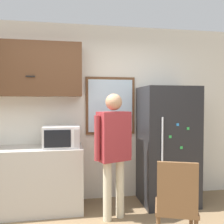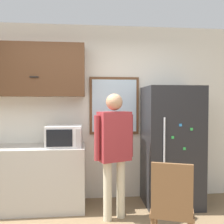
{
  "view_description": "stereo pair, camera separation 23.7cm",
  "coord_description": "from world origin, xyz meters",
  "views": [
    {
      "loc": [
        -0.27,
        -2.07,
        1.51
      ],
      "look_at": [
        0.27,
        0.98,
        1.39
      ],
      "focal_mm": 40.0,
      "sensor_mm": 36.0,
      "label": 1
    },
    {
      "loc": [
        -0.03,
        -2.11,
        1.51
      ],
      "look_at": [
        0.27,
        0.98,
        1.39
      ],
      "focal_mm": 40.0,
      "sensor_mm": 36.0,
      "label": 2
    }
  ],
  "objects": [
    {
      "name": "chair",
      "position": [
        0.77,
        0.19,
        0.52
      ],
      "size": [
        0.53,
        0.53,
        0.95
      ],
      "rotation": [
        0.0,
        0.0,
        2.78
      ],
      "color": "brown",
      "rests_on": "ground_plane"
    },
    {
      "name": "counter",
      "position": [
        -1.13,
        1.48,
        0.44
      ],
      "size": [
        2.13,
        0.6,
        0.89
      ],
      "color": "#BCB7AD",
      "rests_on": "ground_plane"
    },
    {
      "name": "upper_cabinets",
      "position": [
        -1.13,
        1.61,
        1.98
      ],
      "size": [
        2.13,
        0.35,
        0.76
      ],
      "color": "#51331E"
    },
    {
      "name": "back_wall",
      "position": [
        0.0,
        1.81,
        1.35
      ],
      "size": [
        6.0,
        0.06,
        2.7
      ],
      "color": "silver",
      "rests_on": "ground_plane"
    },
    {
      "name": "person",
      "position": [
        0.31,
        1.06,
        0.98
      ],
      "size": [
        0.52,
        0.35,
        1.62
      ],
      "rotation": [
        0.0,
        0.0,
        0.37
      ],
      "color": "beige",
      "rests_on": "ground_plane"
    },
    {
      "name": "window",
      "position": [
        0.39,
        1.77,
        1.46
      ],
      "size": [
        0.77,
        0.05,
        0.89
      ],
      "color": "brown"
    },
    {
      "name": "microwave",
      "position": [
        -0.36,
        1.45,
        1.04
      ],
      "size": [
        0.49,
        0.41,
        0.3
      ],
      "color": "white",
      "rests_on": "counter"
    },
    {
      "name": "refrigerator",
      "position": [
        1.2,
        1.44,
        0.87
      ],
      "size": [
        0.79,
        0.7,
        1.74
      ],
      "color": "#232326",
      "rests_on": "ground_plane"
    }
  ]
}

